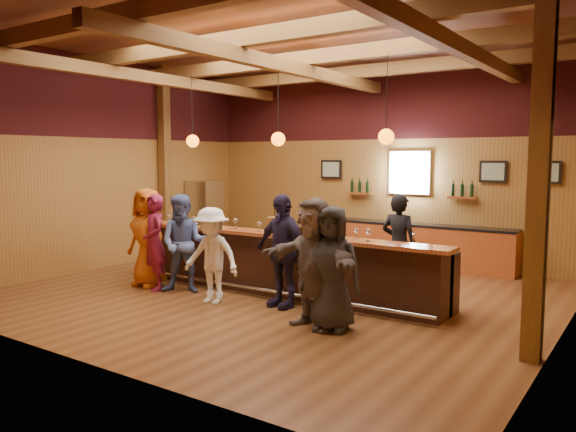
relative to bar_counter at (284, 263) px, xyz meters
The scene contains 27 objects.
room 2.69m from the bar_counter, 100.24° to the right, with size 9.04×9.00×4.52m.
bar_counter is the anchor object (origin of this frame).
back_bar_cabinet 3.76m from the bar_counter, 71.66° to the left, with size 4.00×0.52×0.95m.
window 4.17m from the bar_counter, 78.34° to the left, with size 0.95×0.09×0.95m.
framed_pictures 4.42m from the bar_counter, 66.46° to the left, with size 5.35×0.05×0.45m.
wine_shelves 3.97m from the bar_counter, 78.14° to the left, with size 3.00×0.18×0.30m.
pendant_lights 2.19m from the bar_counter, 96.37° to the right, with size 4.24×0.24×1.37m.
stainless_fridge 4.81m from the bar_counter, 149.24° to the left, with size 0.70×0.70×1.80m, color silver.
customer_orange 2.61m from the bar_counter, 156.75° to the right, with size 0.89×0.58×1.83m, color #C05612.
customer_redvest 2.38m from the bar_counter, 151.06° to the right, with size 0.63×0.42×1.74m, color maroon.
customer_denim 1.81m from the bar_counter, 145.76° to the right, with size 0.85×0.66×1.75m, color #4E619C.
customer_white 1.42m from the bar_counter, 113.82° to the right, with size 1.02×0.59×1.58m, color white.
customer_navy 1.05m from the bar_counter, 57.39° to the right, with size 1.06×0.44×1.82m, color #221B37.
customer_brown 2.16m from the bar_counter, 44.26° to the right, with size 1.72×0.55×1.85m, color #5F524C.
customer_dark 2.31m from the bar_counter, 38.82° to the right, with size 0.85×0.55×1.74m, color #242527.
bartender 2.03m from the bar_counter, 28.40° to the left, with size 0.64×0.42×1.77m, color black.
ice_bucket 0.76m from the bar_counter, 102.61° to the right, with size 0.23×0.23×0.25m, color brown.
bottle_a 1.10m from the bar_counter, 11.70° to the right, with size 0.07×0.07×0.32m.
bottle_b 1.07m from the bar_counter, 19.58° to the right, with size 0.08×0.08×0.36m.
glass_a 2.59m from the bar_counter, behind, with size 0.08×0.08×0.17m.
glass_b 2.01m from the bar_counter, behind, with size 0.08×0.08×0.17m.
glass_c 1.82m from the bar_counter, 167.76° to the right, with size 0.07×0.07×0.17m.
glass_d 1.16m from the bar_counter, 161.17° to the right, with size 0.09×0.09×0.19m.
glass_e 0.83m from the bar_counter, 134.11° to the right, with size 0.07×0.07×0.16m.
glass_f 1.25m from the bar_counter, 15.61° to the right, with size 0.09×0.09×0.20m.
glass_g 1.70m from the bar_counter, ahead, with size 0.08×0.08×0.18m.
glass_h 1.97m from the bar_counter, 11.02° to the right, with size 0.09×0.09×0.20m.
Camera 1 is at (5.57, -7.92, 2.39)m, focal length 35.00 mm.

